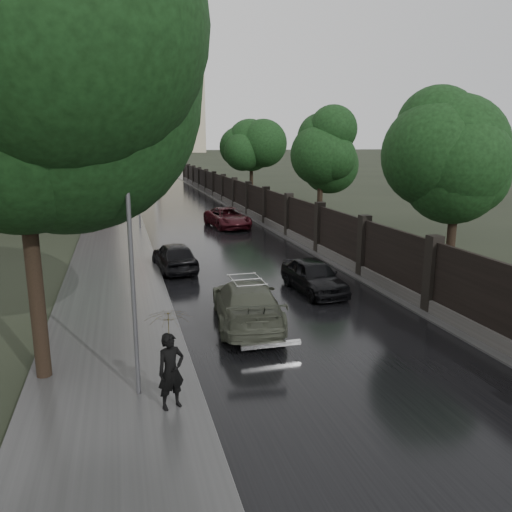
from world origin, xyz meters
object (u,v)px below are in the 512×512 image
at_px(pedestrian_umbrella, 169,331).
at_px(lamp_post, 133,287).
at_px(car_right_far, 228,218).
at_px(tree_left_far, 82,150).
at_px(tree_right_c, 251,151).
at_px(tree_left_near, 18,111).
at_px(car_right_near, 314,276).
at_px(tree_right_b, 321,155).
at_px(hatchback_left, 174,256).
at_px(volga_sedan, 247,302).
at_px(tree_right_a, 458,163).
at_px(traffic_light, 138,194).

bearing_deg(pedestrian_umbrella, lamp_post, 107.83).
xyz_separation_m(car_right_far, pedestrian_umbrella, (-6.33, -23.57, 1.23)).
height_order(tree_left_far, tree_right_c, tree_left_far).
height_order(tree_left_near, car_right_near, tree_left_near).
bearing_deg(car_right_near, tree_right_b, 63.18).
distance_m(tree_right_b, pedestrian_umbrella, 24.78).
height_order(tree_left_far, hatchback_left, tree_left_far).
distance_m(volga_sedan, hatchback_left, 7.68).
xyz_separation_m(hatchback_left, car_right_far, (4.88, 11.09, 0.01)).
distance_m(tree_right_a, pedestrian_umbrella, 14.58).
distance_m(tree_left_near, hatchback_left, 12.42).
bearing_deg(hatchback_left, tree_right_a, 149.06).
bearing_deg(tree_left_near, lamp_post, -34.29).
height_order(tree_left_far, volga_sedan, tree_left_far).
distance_m(tree_right_b, traffic_light, 12.44).
height_order(hatchback_left, car_right_near, hatchback_left).
relative_size(tree_right_a, tree_right_b, 1.00).
height_order(traffic_light, pedestrian_umbrella, traffic_light).
xyz_separation_m(tree_left_far, hatchback_left, (4.72, -16.87, -4.57)).
xyz_separation_m(lamp_post, car_right_far, (7.00, 22.72, -1.99)).
height_order(volga_sedan, hatchback_left, volga_sedan).
bearing_deg(tree_right_b, pedestrian_umbrella, -119.81).
bearing_deg(tree_right_b, hatchback_left, -140.56).
bearing_deg(tree_right_c, tree_left_near, -112.20).
height_order(tree_left_near, tree_right_a, tree_left_near).
distance_m(tree_left_far, pedestrian_umbrella, 29.71).
bearing_deg(tree_right_a, tree_left_far, 125.17).
bearing_deg(lamp_post, hatchback_left, 79.69).
relative_size(tree_right_a, hatchback_left, 1.78).
bearing_deg(pedestrian_umbrella, tree_left_near, 120.05).
bearing_deg(tree_right_b, tree_left_far, 152.70).
xyz_separation_m(tree_right_b, car_right_far, (-5.90, 2.22, -4.27)).
bearing_deg(tree_right_b, tree_right_a, -90.00).
bearing_deg(hatchback_left, volga_sedan, 95.64).
bearing_deg(car_right_far, tree_right_c, 62.54).
distance_m(tree_right_c, volga_sedan, 35.89).
xyz_separation_m(tree_right_c, traffic_light, (-11.80, -15.01, -2.55)).
bearing_deg(tree_left_far, traffic_light, -53.53).
distance_m(tree_right_c, traffic_light, 19.26).
distance_m(hatchback_left, car_right_far, 12.12).
distance_m(tree_left_near, pedestrian_umbrella, 5.84).
bearing_deg(volga_sedan, car_right_far, -93.05).
relative_size(volga_sedan, car_right_near, 1.28).
bearing_deg(hatchback_left, tree_left_far, -79.88).
bearing_deg(tree_right_a, traffic_light, 124.77).
height_order(tree_right_b, car_right_near, tree_right_b).
bearing_deg(car_right_near, traffic_light, 105.90).
bearing_deg(tree_right_b, traffic_light, 165.76).
bearing_deg(volga_sedan, tree_right_b, -112.26).
relative_size(tree_left_far, volga_sedan, 1.50).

